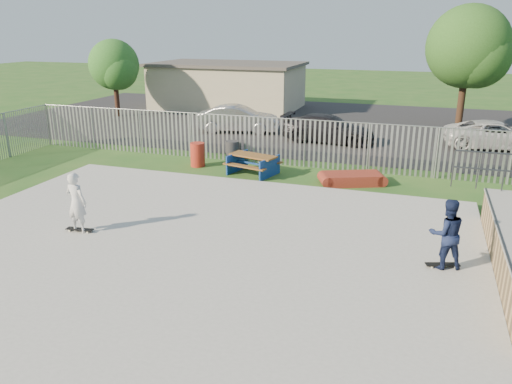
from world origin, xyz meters
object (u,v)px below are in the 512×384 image
(car_dark, at_px, (329,129))
(skater_white, at_px, (77,203))
(skater_navy, at_px, (446,234))
(car_white, at_px, (496,135))
(trash_bin_red, at_px, (198,155))
(trash_bin_grey, at_px, (232,153))
(car_silver, at_px, (238,119))
(funbox, at_px, (352,179))
(tree_left, at_px, (114,65))
(picnic_table, at_px, (253,164))
(tree_mid, at_px, (468,47))

(car_dark, relative_size, skater_white, 2.75)
(car_dark, bearing_deg, skater_white, 166.54)
(skater_navy, bearing_deg, car_white, -119.37)
(trash_bin_red, xyz_separation_m, skater_white, (0.02, -7.85, 0.50))
(trash_bin_red, height_order, trash_bin_grey, trash_bin_red)
(car_silver, bearing_deg, funbox, -147.75)
(tree_left, bearing_deg, skater_navy, -39.76)
(funbox, bearing_deg, picnic_table, 155.58)
(car_dark, relative_size, tree_mid, 0.69)
(trash_bin_grey, bearing_deg, car_silver, 108.44)
(car_silver, distance_m, car_dark, 5.31)
(trash_bin_red, bearing_deg, funbox, -3.99)
(car_silver, distance_m, skater_navy, 17.62)
(funbox, xyz_separation_m, car_white, (5.70, 7.95, 0.47))
(trash_bin_grey, relative_size, car_dark, 0.21)
(trash_bin_grey, height_order, car_silver, car_silver)
(funbox, height_order, skater_white, skater_white)
(trash_bin_red, distance_m, car_white, 14.36)
(car_dark, bearing_deg, trash_bin_grey, 154.09)
(skater_navy, bearing_deg, car_dark, -87.31)
(tree_mid, bearing_deg, car_dark, -141.15)
(tree_left, bearing_deg, picnic_table, -37.91)
(funbox, height_order, tree_mid, tree_mid)
(trash_bin_red, bearing_deg, picnic_table, -8.18)
(trash_bin_red, bearing_deg, skater_white, -89.85)
(tree_mid, bearing_deg, car_silver, -159.89)
(car_white, relative_size, tree_left, 0.96)
(picnic_table, distance_m, skater_navy, 9.62)
(picnic_table, distance_m, car_white, 12.45)
(car_white, bearing_deg, tree_left, 78.09)
(skater_white, bearing_deg, tree_mid, -114.58)
(picnic_table, relative_size, funbox, 0.97)
(car_silver, xyz_separation_m, skater_navy, (10.52, -14.13, 0.25))
(picnic_table, xyz_separation_m, trash_bin_grey, (-1.35, 1.20, 0.09))
(car_white, height_order, tree_mid, tree_mid)
(trash_bin_red, bearing_deg, car_dark, 55.50)
(trash_bin_red, xyz_separation_m, car_white, (12.25, 7.50, 0.17))
(skater_navy, bearing_deg, tree_left, -58.87)
(trash_bin_red, distance_m, skater_navy, 11.87)
(trash_bin_red, height_order, skater_white, skater_white)
(funbox, xyz_separation_m, skater_navy, (3.09, -6.45, 0.80))
(trash_bin_red, bearing_deg, tree_left, 136.78)
(trash_bin_grey, height_order, tree_mid, tree_mid)
(trash_bin_red, height_order, car_white, car_white)
(funbox, height_order, tree_left, tree_left)
(skater_navy, bearing_deg, skater_white, -13.52)
(car_silver, relative_size, tree_mid, 0.66)
(funbox, bearing_deg, tree_mid, 47.38)
(trash_bin_grey, bearing_deg, trash_bin_red, -146.41)
(picnic_table, height_order, trash_bin_grey, trash_bin_grey)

